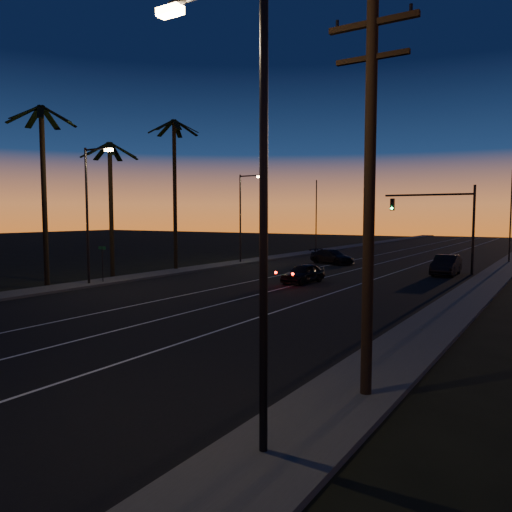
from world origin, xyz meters
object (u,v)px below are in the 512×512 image
Objects in this scene: lead_car at (303,273)px; right_car at (446,265)px; signal_mast at (442,214)px; cross_car at (332,257)px; utility_pole at (370,187)px.

right_car reaches higher than lead_car.
lead_car is at bearing -126.51° from right_car.
lead_car is at bearing -120.63° from signal_mast.
signal_mast is 4.27m from right_car.
signal_mast is at bearing 117.42° from right_car.
signal_mast is 1.39× the size of cross_car.
lead_car is (-11.16, 18.68, -4.64)m from utility_pole.
right_car is at bearing 53.49° from lead_car.
signal_mast reaches higher than cross_car.
utility_pole is 1.41× the size of signal_mast.
lead_car is 0.88× the size of cross_car.
utility_pole is 1.96× the size of cross_car.
signal_mast is at bearing 59.37° from lead_car.
right_car is at bearing -17.75° from cross_car.
utility_pole is at bearing -81.53° from signal_mast.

